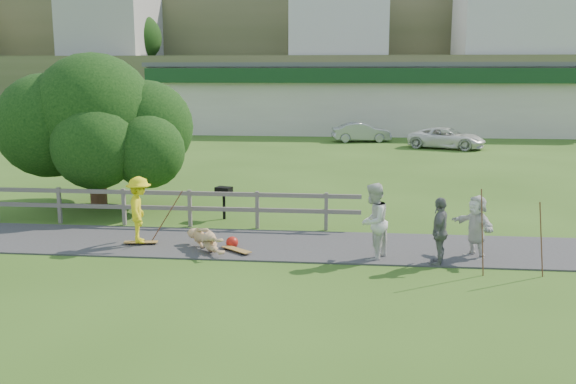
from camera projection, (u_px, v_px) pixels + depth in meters
The scene contains 20 objects.
ground at pixel (236, 261), 15.46m from camera, with size 260.00×260.00×0.00m, color #305317.
path at pixel (247, 244), 16.92m from camera, with size 34.00×3.00×0.04m, color #323234.
fence at pixel (104, 201), 19.03m from camera, with size 15.05×0.10×1.10m.
strip_mall at pixel (373, 97), 48.69m from camera, with size 32.50×10.75×5.10m.
hillside at pixel (341, 8), 101.98m from camera, with size 220.00×67.00×47.50m.
skater_rider at pixel (140, 213), 16.68m from camera, with size 1.12×0.64×1.73m, color yellow.
skater_fallen at pixel (206, 240), 16.26m from camera, with size 1.68×0.40×0.61m, color tan.
spectator_a at pixel (373, 222), 15.42m from camera, with size 0.92×0.71×1.89m, color silver.
spectator_b at pixel (440, 232), 14.99m from camera, with size 0.96×0.40×1.64m, color slate.
spectator_d at pixel (476, 227), 15.60m from camera, with size 1.45×0.46×1.57m, color silver.
car_silver at pixel (361, 132), 41.39m from camera, with size 1.30×3.73×1.23m, color #9B9CA2.
car_white at pixel (446, 138), 37.76m from camera, with size 2.05×4.45×1.24m, color white.
tree at pixel (96, 144), 21.21m from camera, with size 6.48×6.48×4.25m, color black, non-canonical shape.
bbq at pixel (224, 203), 19.77m from camera, with size 0.47×0.35×1.01m, color black, non-canonical shape.
longboard_rider at pixel (141, 244), 16.84m from camera, with size 0.87×0.21×0.10m, color olive, non-canonical shape.
longboard_fallen at pixel (237, 251), 16.13m from camera, with size 0.93×0.23×0.10m, color olive, non-canonical shape.
helmet at pixel (232, 242), 16.57m from camera, with size 0.32×0.32×0.32m, color #B31D12.
pole_rider at pixel (166, 212), 17.02m from camera, with size 0.03×0.03×1.67m, color brown.
pole_spec_left at pixel (482, 233), 14.21m from camera, with size 0.03×0.03×1.98m, color brown.
pole_spec_right at pixel (541, 240), 14.15m from camera, with size 0.03×0.03×1.71m, color brown.
Camera 1 is at (2.82, -14.66, 4.52)m, focal length 40.00 mm.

